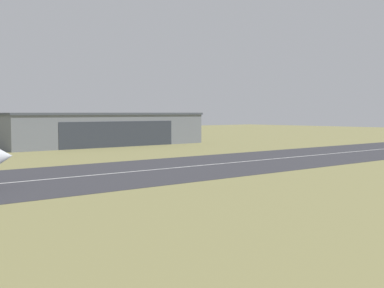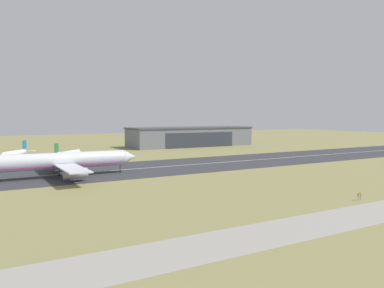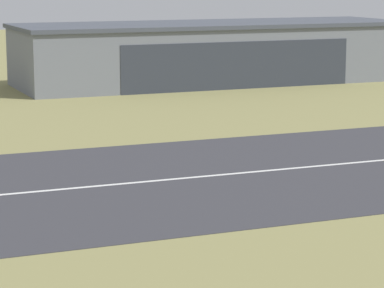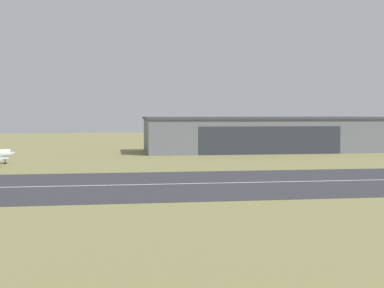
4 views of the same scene
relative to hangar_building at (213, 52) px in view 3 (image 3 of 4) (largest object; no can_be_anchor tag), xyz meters
name	(u,v)px [view 3 (image 3 of 4)]	position (x,y,z in m)	size (l,w,h in m)	color
runway_strip	(262,171)	(-33.02, -90.64, -6.84)	(503.49, 46.63, 0.06)	#333338
runway_centreline	(262,171)	(-33.02, -90.64, -6.81)	(453.14, 0.70, 0.01)	silver
hangar_building	(213,52)	(0.00, 0.00, 0.00)	(90.25, 28.57, 13.72)	slate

